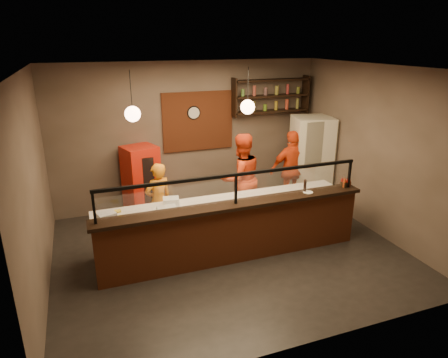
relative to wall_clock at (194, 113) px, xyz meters
name	(u,v)px	position (x,y,z in m)	size (l,w,h in m)	color
floor	(229,251)	(-0.10, -2.46, -2.10)	(6.00, 6.00, 0.00)	black
ceiling	(230,68)	(-0.10, -2.46, 1.10)	(6.00, 6.00, 0.00)	#332B27
wall_back	(189,135)	(-0.10, 0.04, -0.50)	(6.00, 6.00, 0.00)	#6E5C51
wall_left	(34,189)	(-3.10, -2.46, -0.50)	(5.00, 5.00, 0.00)	#6E5C51
wall_right	(375,151)	(2.90, -2.46, -0.50)	(5.00, 5.00, 0.00)	#6E5C51
wall_front	(309,231)	(-0.10, -4.96, -0.50)	(6.00, 6.00, 0.00)	#6E5C51
brick_patch	(198,121)	(0.10, 0.01, -0.20)	(1.60, 0.04, 1.30)	brown
service_counter	(235,234)	(-0.10, -2.76, -1.60)	(4.60, 0.25, 1.00)	brown
counter_ledge	(236,205)	(-0.10, -2.76, -1.07)	(4.70, 0.37, 0.06)	black
worktop_cabinet	(225,225)	(-0.10, -2.26, -1.68)	(4.60, 0.75, 0.85)	gray
worktop	(225,203)	(-0.10, -2.26, -1.23)	(4.60, 0.75, 0.05)	white
sneeze_guard	(236,186)	(-0.10, -2.76, -0.73)	(4.50, 0.05, 0.52)	white
wall_shelving	(271,96)	(1.80, -0.14, 0.30)	(1.84, 0.28, 0.85)	black
wall_clock	(194,113)	(0.00, 0.00, 0.00)	(0.30, 0.30, 0.04)	black
pendant_left	(133,114)	(-1.60, -2.26, 0.45)	(0.24, 0.24, 0.77)	black
pendant_right	(248,107)	(0.30, -2.26, 0.45)	(0.24, 0.24, 0.77)	black
cook_left	(159,201)	(-1.14, -1.48, -1.35)	(0.54, 0.36, 1.49)	orange
cook_mid	(241,179)	(0.59, -1.33, -1.16)	(0.91, 0.71, 1.87)	red
cook_right	(292,170)	(1.95, -1.01, -1.22)	(1.03, 0.43, 1.76)	#EC4716
fridge	(310,160)	(2.50, -0.87, -1.10)	(0.83, 0.78, 2.00)	#EEE6C9
red_cooler	(141,181)	(-1.28, -0.31, -1.34)	(0.66, 0.60, 1.53)	red
pizza_dough	(277,196)	(0.87, -2.38, -1.19)	(0.45, 0.45, 0.01)	beige
prep_tub_a	(107,217)	(-2.14, -2.36, -1.13)	(0.27, 0.22, 0.14)	silver
prep_tub_b	(171,202)	(-1.04, -2.10, -1.13)	(0.27, 0.22, 0.14)	silver
prep_tub_c	(167,212)	(-1.20, -2.54, -1.12)	(0.31, 0.25, 0.16)	silver
rolling_pin	(110,212)	(-2.06, -2.12, -1.17)	(0.06, 0.06, 0.34)	yellow
condiment_caddy	(345,184)	(2.10, -2.70, -1.00)	(0.16, 0.12, 0.09)	black
pepper_mill	(305,186)	(1.25, -2.69, -0.93)	(0.05, 0.05, 0.22)	black
small_plate	(308,192)	(1.28, -2.75, -1.03)	(0.18, 0.18, 0.01)	white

